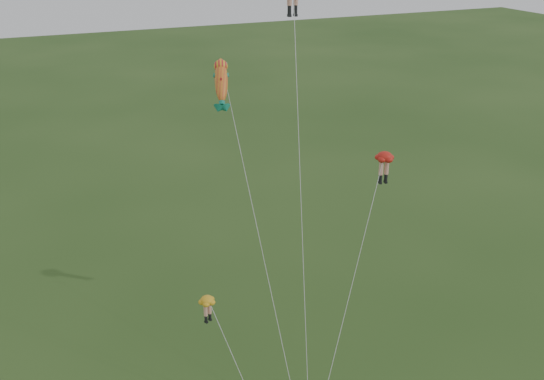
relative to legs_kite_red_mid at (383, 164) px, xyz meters
name	(u,v)px	position (x,y,z in m)	size (l,w,h in m)	color
legs_kite_red_mid	(383,164)	(0.00, 0.00, 0.00)	(9.28, 8.55, 13.75)	red
legs_kite_yellow	(211,310)	(-13.60, -5.11, -4.45)	(3.28, 4.46, 9.31)	gold
fish_kite	(222,82)	(-9.72, 3.60, 5.52)	(1.71, 12.74, 20.03)	gold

